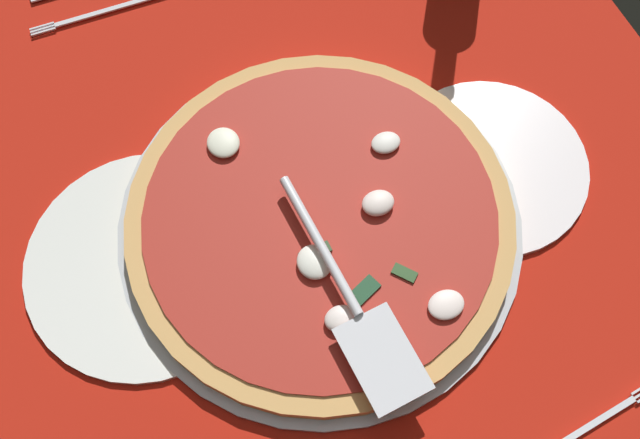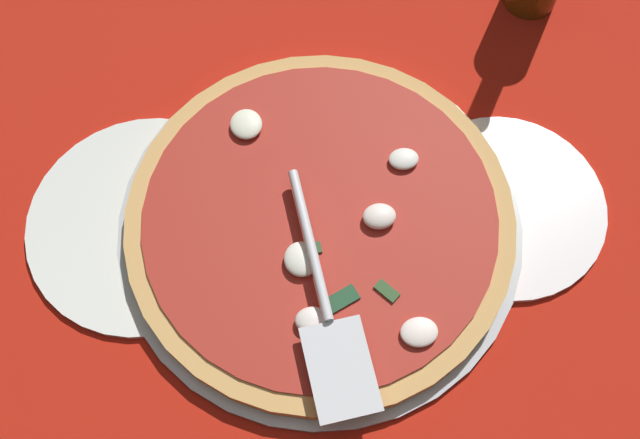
% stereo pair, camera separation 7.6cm
% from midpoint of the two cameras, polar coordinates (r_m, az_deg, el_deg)
% --- Properties ---
extents(ground_plane, '(0.96, 0.96, 0.01)m').
position_cam_midpoint_polar(ground_plane, '(0.79, -4.95, -0.88)').
color(ground_plane, '#B11C0F').
extents(checker_pattern, '(0.96, 0.96, 0.00)m').
position_cam_midpoint_polar(checker_pattern, '(0.78, -4.98, -0.75)').
color(checker_pattern, white).
rests_on(checker_pattern, ground_plane).
extents(pizza_pan, '(0.43, 0.43, 0.01)m').
position_cam_midpoint_polar(pizza_pan, '(0.77, -2.79, -0.77)').
color(pizza_pan, '#B0B6BD').
rests_on(pizza_pan, ground_plane).
extents(dinner_plate_left, '(0.22, 0.22, 0.01)m').
position_cam_midpoint_polar(dinner_plate_left, '(0.82, 10.59, 3.86)').
color(dinner_plate_left, white).
rests_on(dinner_plate_left, ground_plane).
extents(dinner_plate_right, '(0.25, 0.25, 0.01)m').
position_cam_midpoint_polar(dinner_plate_right, '(0.79, -16.16, -3.59)').
color(dinner_plate_right, white).
rests_on(dinner_plate_right, ground_plane).
extents(pizza, '(0.41, 0.41, 0.03)m').
position_cam_midpoint_polar(pizza, '(0.76, -2.81, -0.33)').
color(pizza, tan).
rests_on(pizza, pizza_pan).
extents(pizza_server, '(0.07, 0.26, 0.01)m').
position_cam_midpoint_polar(pizza_server, '(0.70, -0.68, -6.72)').
color(pizza_server, silver).
rests_on(pizza_server, pizza).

